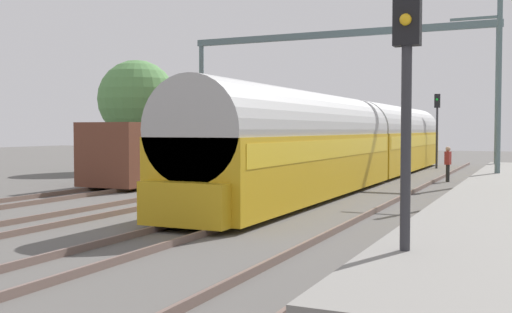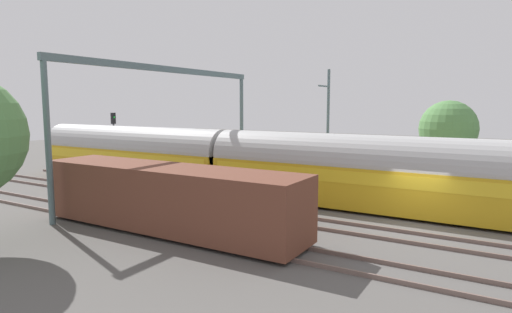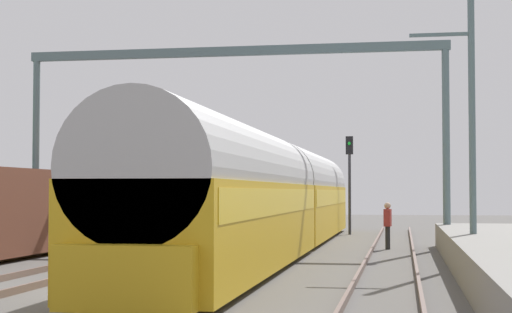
{
  "view_description": "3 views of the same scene",
  "coord_description": "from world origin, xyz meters",
  "views": [
    {
      "loc": [
        9.97,
        -17.33,
        2.56
      ],
      "look_at": [
        2.08,
        -0.07,
        1.72
      ],
      "focal_mm": 43.14,
      "sensor_mm": 36.0,
      "label": 1
    },
    {
      "loc": [
        -20.2,
        -3.45,
        5.55
      ],
      "look_at": [
        1.17,
        9.17,
        2.54
      ],
      "focal_mm": 30.14,
      "sensor_mm": 36.0,
      "label": 2
    },
    {
      "loc": [
        6.61,
        -17.73,
        2.14
      ],
      "look_at": [
        1.04,
        14.14,
        3.49
      ],
      "focal_mm": 59.03,
      "sensor_mm": 36.0,
      "label": 3
    }
  ],
  "objects": [
    {
      "name": "catenary_gantry",
      "position": [
        0.0,
        14.65,
        5.92
      ],
      "size": [
        16.86,
        0.28,
        7.86
      ],
      "color": "slate",
      "rests_on": "ground"
    },
    {
      "name": "catenary_pole_east_mid",
      "position": [
        8.58,
        7.65,
        4.15
      ],
      "size": [
        1.9,
        0.2,
        8.0
      ],
      "color": "slate",
      "rests_on": "ground"
    },
    {
      "name": "passenger_train",
      "position": [
        2.08,
        11.99,
        1.97
      ],
      "size": [
        2.93,
        32.85,
        3.82
      ],
      "color": "gold",
      "rests_on": "ground"
    },
    {
      "name": "railway_signal_near",
      "position": [
        8.36,
        -8.89,
        2.96
      ],
      "size": [
        0.36,
        0.3,
        4.58
      ],
      "color": "#2D2D33",
      "rests_on": "ground"
    },
    {
      "name": "ground",
      "position": [
        0.0,
        0.0,
        0.0
      ],
      "size": [
        120.0,
        120.0,
        0.0
      ],
      "primitive_type": "plane",
      "color": "#585552"
    },
    {
      "name": "track_east",
      "position": [
        2.08,
        0.0,
        0.08
      ],
      "size": [
        1.51,
        60.0,
        0.16
      ],
      "color": "#6E5850",
      "rests_on": "ground"
    },
    {
      "name": "railway_signal_far",
      "position": [
        3.99,
        24.3,
        3.14
      ],
      "size": [
        0.36,
        0.3,
        4.89
      ],
      "color": "#2D2D33",
      "rests_on": "ground"
    },
    {
      "name": "freight_car",
      "position": [
        -6.23,
        9.31,
        1.47
      ],
      "size": [
        2.8,
        13.0,
        2.7
      ],
      "color": "brown",
      "rests_on": "ground"
    },
    {
      "name": "tree_west_background",
      "position": [
        -12.32,
        13.89,
        4.4
      ],
      "size": [
        4.78,
        4.78,
        6.8
      ],
      "color": "#4C3826",
      "rests_on": "ground"
    },
    {
      "name": "person_crossing",
      "position": [
        6.04,
        13.77,
        1.03
      ],
      "size": [
        0.29,
        0.43,
        1.73
      ],
      "rotation": [
        0.0,
        0.0,
        4.57
      ],
      "color": "#252525",
      "rests_on": "ground"
    },
    {
      "name": "track_far_west",
      "position": [
        -6.23,
        0.0,
        0.08
      ],
      "size": [
        1.52,
        60.0,
        0.16
      ],
      "color": "#6E5850",
      "rests_on": "ground"
    },
    {
      "name": "track_west",
      "position": [
        -2.08,
        0.0,
        0.08
      ],
      "size": [
        1.51,
        60.0,
        0.16
      ],
      "color": "#6E5850",
      "rests_on": "ground"
    },
    {
      "name": "track_far_east",
      "position": [
        6.23,
        0.0,
        0.08
      ],
      "size": [
        1.52,
        60.0,
        0.16
      ],
      "color": "#6E5850",
      "rests_on": "ground"
    }
  ]
}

